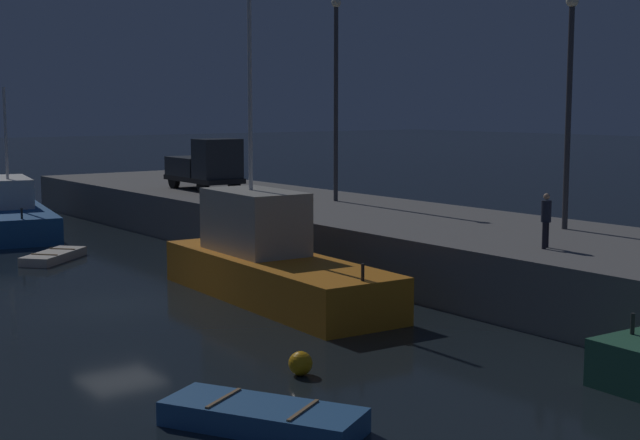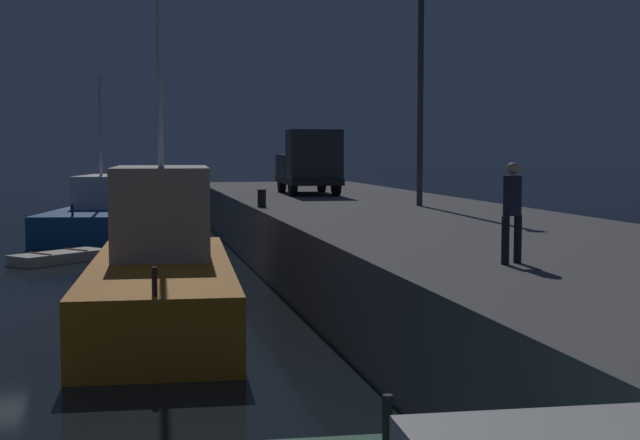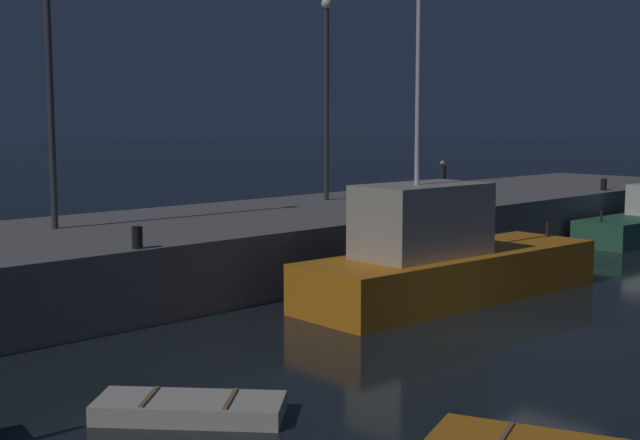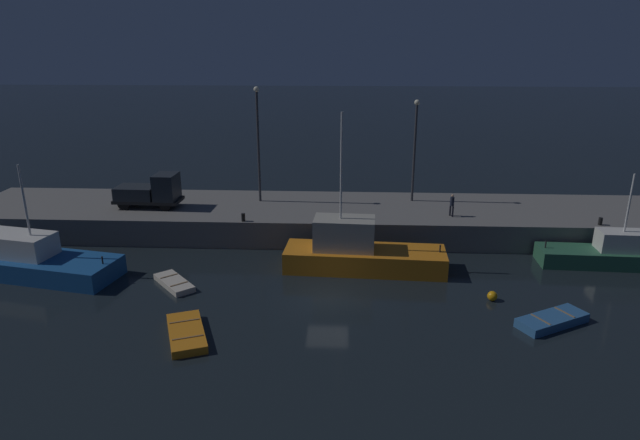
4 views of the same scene
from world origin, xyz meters
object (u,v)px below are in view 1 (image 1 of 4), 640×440
mooring_buoy_near (301,363)px  bollard_west (232,201)px  lamp_post_west (336,85)px  rowboat_white_mid (263,417)px  fishing_boat_white (270,262)px  utility_truck (206,166)px  dockworker (546,217)px  dinghy_orange_near (54,256)px  fishing_boat_blue (9,213)px  lamp_post_east (569,94)px

mooring_buoy_near → bollard_west: size_ratio=0.99×
bollard_west → lamp_post_west: bearing=85.4°
rowboat_white_mid → bollard_west: 21.51m
fishing_boat_white → mooring_buoy_near: 8.91m
fishing_boat_white → utility_truck: (-16.15, 6.76, 2.09)m
rowboat_white_mid → bollard_west: bearing=150.4°
dockworker → utility_truck: bearing=177.0°
dinghy_orange_near → rowboat_white_mid: bearing=-10.0°
dinghy_orange_near → mooring_buoy_near: (19.34, -1.13, 0.11)m
fishing_boat_blue → bollard_west: bearing=22.8°
utility_truck → dockworker: utility_truck is taller
fishing_boat_blue → mooring_buoy_near: (29.05, -2.41, -0.67)m
dinghy_orange_near → lamp_post_west: lamp_post_west is taller
lamp_post_west → bollard_west: 7.29m
bollard_west → lamp_post_east: bearing=25.0°
dinghy_orange_near → dockworker: (18.55, 8.67, 2.84)m
dinghy_orange_near → utility_truck: size_ratio=0.66×
fishing_boat_white → dockworker: size_ratio=6.35×
utility_truck → dinghy_orange_near: bearing=-65.2°
lamp_post_east → dockworker: bearing=-58.7°
fishing_boat_white → lamp_post_west: 13.39m
fishing_boat_white → rowboat_white_mid: fishing_boat_white is taller
mooring_buoy_near → utility_truck: 26.51m
fishing_boat_blue → dockworker: bearing=14.6°
fishing_boat_white → bollard_west: (-8.35, 3.59, 1.12)m
utility_truck → fishing_boat_white: bearing=-22.7°
dinghy_orange_near → rowboat_white_mid: 22.18m
lamp_post_west → utility_truck: lamp_post_west is taller
lamp_post_east → utility_truck: lamp_post_east is taller
mooring_buoy_near → lamp_post_east: (-3.26, 13.86, 6.52)m
fishing_boat_blue → utility_truck: 10.30m
bollard_west → utility_truck: bearing=157.9°
fishing_boat_blue → mooring_buoy_near: fishing_boat_blue is taller
utility_truck → bollard_west: utility_truck is taller
fishing_boat_white → fishing_boat_blue: bearing=-175.0°
lamp_post_west → dockworker: size_ratio=5.41×
mooring_buoy_near → fishing_boat_blue: bearing=175.3°
fishing_boat_blue → fishing_boat_white: fishing_boat_white is taller
fishing_boat_white → lamp_post_east: 11.98m
lamp_post_east → bollard_west: size_ratio=13.90×
mooring_buoy_near → dockworker: dockworker is taller
utility_truck → bollard_west: bearing=-22.1°
dockworker → lamp_post_west: bearing=167.3°
fishing_boat_blue → lamp_post_east: lamp_post_east is taller
utility_truck → bollard_west: (7.80, -3.17, -0.97)m
lamp_post_west → bollard_west: size_ratio=15.61×
utility_truck → dockworker: bearing=-3.0°
dinghy_orange_near → rowboat_white_mid: (21.84, -3.83, 0.07)m
fishing_boat_blue → lamp_post_east: bearing=23.9°
utility_truck → fishing_boat_blue: bearing=-120.8°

